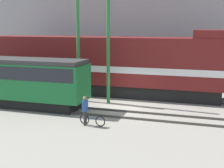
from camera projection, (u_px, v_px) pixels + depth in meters
The scene contains 10 objects.
ground_plane at pixel (127, 108), 21.89m from camera, with size 120.00×120.00×0.00m, color gray.
track_near at pixel (120, 114), 20.09m from camera, with size 60.00×1.51×0.14m.
track_far at pixel (139, 95), 25.34m from camera, with size 60.00×1.51×0.14m.
building_backdrop at pixel (158, 18), 31.94m from camera, with size 49.55×6.00×12.87m.
freight_locomotive at pixel (107, 65), 25.70m from camera, with size 19.98×3.04×5.35m.
streetcar at pixel (15, 79), 22.03m from camera, with size 10.56×2.54×3.42m.
bicycle at pixel (92, 120), 17.95m from camera, with size 1.63×0.44×0.68m.
person at pixel (85, 108), 17.83m from camera, with size 0.26×0.38×1.72m.
utility_pole_left at pixel (78, 50), 23.21m from camera, with size 0.25×0.25×7.75m.
utility_pole_center at pixel (108, 40), 22.37m from camera, with size 0.25×0.25×9.28m.
Camera 1 is at (5.34, -20.54, 5.71)m, focal length 50.00 mm.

